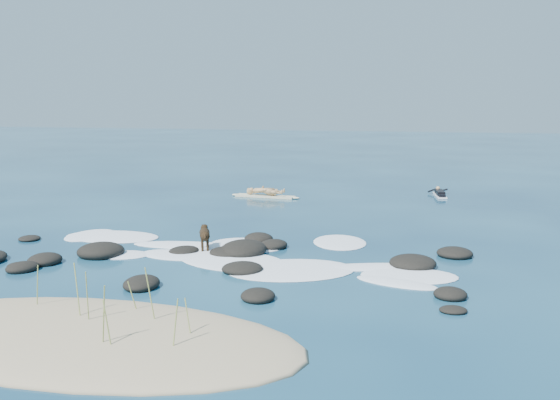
% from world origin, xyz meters
% --- Properties ---
extents(ground, '(160.00, 160.00, 0.00)m').
position_xyz_m(ground, '(0.00, 0.00, 0.00)').
color(ground, '#0A2642').
rests_on(ground, ground).
extents(sand_dune, '(9.00, 4.40, 0.60)m').
position_xyz_m(sand_dune, '(0.00, -8.20, 0.00)').
color(sand_dune, '#9E8966').
rests_on(sand_dune, ground).
extents(dune_grass, '(3.94, 2.00, 1.23)m').
position_xyz_m(dune_grass, '(0.56, -8.01, 0.65)').
color(dune_grass, olive).
rests_on(dune_grass, ground).
extents(reef_rocks, '(14.69, 6.75, 0.53)m').
position_xyz_m(reef_rocks, '(0.02, -2.01, 0.10)').
color(reef_rocks, black).
rests_on(reef_rocks, ground).
extents(breaking_foam, '(13.19, 6.83, 0.12)m').
position_xyz_m(breaking_foam, '(0.68, -1.00, 0.01)').
color(breaking_foam, white).
rests_on(breaking_foam, ground).
extents(standing_surfer_rig, '(3.49, 0.80, 1.98)m').
position_xyz_m(standing_surfer_rig, '(-1.79, 10.11, 0.78)').
color(standing_surfer_rig, beige).
rests_on(standing_surfer_rig, ground).
extents(paddling_surfer_rig, '(0.99, 2.23, 0.38)m').
position_xyz_m(paddling_surfer_rig, '(6.32, 12.76, 0.13)').
color(paddling_surfer_rig, white).
rests_on(paddling_surfer_rig, ground).
extents(dog, '(0.63, 1.16, 0.78)m').
position_xyz_m(dog, '(-0.47, -0.80, 0.52)').
color(dog, black).
rests_on(dog, ground).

